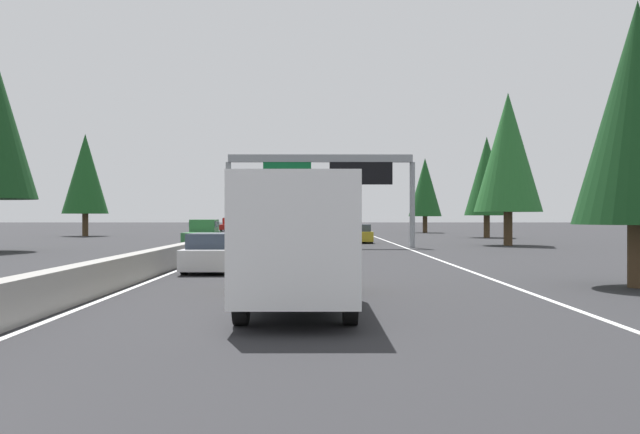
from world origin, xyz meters
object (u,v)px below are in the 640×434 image
(sign_gantry_overhead, at_px, (323,174))
(oncoming_near, at_px, (203,233))
(sedan_mid_right, at_px, (212,254))
(sedan_far_left, at_px, (337,224))
(box_truck_far_right, at_px, (316,223))
(conifer_right_foreground, at_px, (638,113))
(sedan_mid_center, at_px, (360,234))
(conifer_left_mid, at_px, (85,174))
(minivan_near_center, at_px, (342,225))
(conifer_right_mid, at_px, (487,176))
(box_truck_mid_left, at_px, (299,238))
(conifer_right_far, at_px, (425,187))
(conifer_right_near, at_px, (508,153))
(pickup_far_center, at_px, (286,226))
(bus_distant_a, at_px, (317,219))
(oncoming_far, at_px, (230,225))

(sign_gantry_overhead, xyz_separation_m, oncoming_near, (4.32, 8.76, -4.04))
(sedan_mid_right, relative_size, sedan_far_left, 1.00)
(box_truck_far_right, xyz_separation_m, conifer_right_foreground, (-30.52, -9.64, 3.56))
(sedan_mid_center, height_order, conifer_left_mid, conifer_left_mid)
(sedan_mid_right, xyz_separation_m, sedan_far_left, (93.43, -7.31, 0.00))
(minivan_near_center, distance_m, conifer_right_mid, 27.49)
(box_truck_mid_left, xyz_separation_m, conifer_right_far, (70.78, -14.01, 4.15))
(box_truck_mid_left, xyz_separation_m, minivan_near_center, (74.60, -3.66, -0.66))
(box_truck_mid_left, distance_m, conifer_right_near, 36.42)
(pickup_far_center, bearing_deg, box_truck_far_right, -173.31)
(minivan_near_center, relative_size, conifer_right_mid, 0.50)
(sign_gantry_overhead, xyz_separation_m, bus_distant_a, (38.89, 0.48, -3.24))
(bus_distant_a, relative_size, conifer_left_mid, 1.07)
(conifer_right_near, bearing_deg, conifer_right_mid, -9.17)
(bus_distant_a, bearing_deg, oncoming_far, 48.67)
(bus_distant_a, bearing_deg, conifer_right_near, -158.75)
(box_truck_mid_left, xyz_separation_m, box_truck_far_right, (34.80, -0.26, 0.00))
(pickup_far_center, bearing_deg, minivan_near_center, -39.09)
(minivan_near_center, relative_size, conifer_right_foreground, 0.59)
(sign_gantry_overhead, bearing_deg, conifer_right_far, -17.91)
(sedan_mid_right, bearing_deg, sedan_mid_center, -14.80)
(sign_gantry_overhead, height_order, sedan_mid_center, sign_gantry_overhead)
(bus_distant_a, height_order, minivan_near_center, bus_distant_a)
(conifer_right_far, bearing_deg, conifer_right_mid, -171.40)
(sedan_mid_right, xyz_separation_m, conifer_right_mid, (40.89, -20.62, 5.34))
(box_truck_far_right, bearing_deg, conifer_right_far, -20.92)
(sign_gantry_overhead, distance_m, minivan_near_center, 45.07)
(minivan_near_center, relative_size, sedan_far_left, 1.14)
(box_truck_mid_left, xyz_separation_m, oncoming_far, (79.40, 11.88, -0.70))
(box_truck_mid_left, distance_m, conifer_right_foreground, 11.36)
(conifer_right_mid, height_order, conifer_left_mid, conifer_left_mid)
(sign_gantry_overhead, relative_size, sedan_far_left, 2.88)
(sedan_far_left, height_order, box_truck_far_right, box_truck_far_right)
(conifer_right_mid, bearing_deg, box_truck_mid_left, 161.61)
(bus_distant_a, distance_m, conifer_right_far, 14.45)
(conifer_right_near, distance_m, conifer_left_mid, 44.55)
(bus_distant_a, xyz_separation_m, conifer_right_near, (-35.50, -13.81, 4.97))
(sedan_mid_center, bearing_deg, oncoming_near, 109.00)
(sign_gantry_overhead, xyz_separation_m, conifer_right_mid, (21.29, -16.22, 1.07))
(sedan_mid_center, relative_size, minivan_near_center, 0.88)
(pickup_far_center, relative_size, oncoming_near, 1.00)
(bus_distant_a, xyz_separation_m, sedan_mid_center, (-30.52, -3.47, -1.03))
(minivan_near_center, height_order, conifer_left_mid, conifer_left_mid)
(box_truck_mid_left, height_order, oncoming_near, box_truck_mid_left)
(oncoming_near, height_order, conifer_right_foreground, conifer_right_foreground)
(sedan_mid_center, xyz_separation_m, conifer_right_mid, (12.92, -13.23, 5.34))
(sedan_mid_right, bearing_deg, sedan_far_left, -4.47)
(sedan_mid_right, bearing_deg, box_truck_mid_left, -160.45)
(conifer_right_mid, bearing_deg, conifer_left_mid, 82.97)
(box_truck_mid_left, xyz_separation_m, sedan_mid_center, (38.17, -3.76, -0.93))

